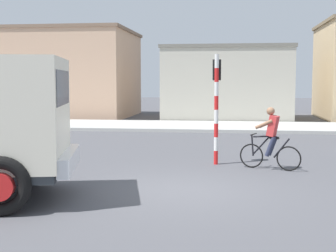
{
  "coord_description": "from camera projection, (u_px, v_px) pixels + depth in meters",
  "views": [
    {
      "loc": [
        1.21,
        -10.58,
        2.43
      ],
      "look_at": [
        -0.52,
        2.5,
        1.2
      ],
      "focal_mm": 51.75,
      "sensor_mm": 36.0,
      "label": 1
    }
  ],
  "objects": [
    {
      "name": "ground_plane",
      "position": [
        176.0,
        190.0,
        10.83
      ],
      "size": [
        120.0,
        120.0,
        0.0
      ],
      "primitive_type": "plane",
      "color": "#4C4C51"
    },
    {
      "name": "sidewalk_far",
      "position": [
        208.0,
        126.0,
        25.12
      ],
      "size": [
        80.0,
        5.0,
        0.16
      ],
      "primitive_type": "cube",
      "color": "#ADADA8",
      "rests_on": "ground"
    },
    {
      "name": "cyclist",
      "position": [
        271.0,
        138.0,
        13.26
      ],
      "size": [
        1.63,
        0.73,
        1.72
      ],
      "color": "black",
      "rests_on": "ground"
    },
    {
      "name": "traffic_light_pole",
      "position": [
        217.0,
        93.0,
        14.04
      ],
      "size": [
        0.24,
        0.43,
        3.2
      ],
      "color": "red",
      "rests_on": "ground"
    },
    {
      "name": "building_corner_left",
      "position": [
        47.0,
        74.0,
        33.4
      ],
      "size": [
        12.01,
        8.04,
        5.84
      ],
      "color": "tan",
      "rests_on": "ground"
    },
    {
      "name": "building_mid_block",
      "position": [
        227.0,
        83.0,
        30.51
      ],
      "size": [
        7.8,
        6.47,
        4.53
      ],
      "color": "#B2AD9E",
      "rests_on": "ground"
    }
  ]
}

